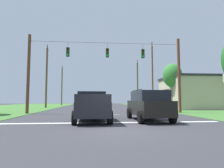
% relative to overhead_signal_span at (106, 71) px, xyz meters
% --- Properties ---
extents(ground_plane, '(120.00, 120.00, 0.00)m').
position_rel_overhead_signal_span_xyz_m(ground_plane, '(-0.14, -10.85, -4.33)').
color(ground_plane, '#333338').
extents(shoulder_grass_right, '(16.00, 80.00, 0.03)m').
position_rel_overhead_signal_span_xyz_m(shoulder_grass_right, '(15.03, 4.15, -4.32)').
color(shoulder_grass_right, '#3F702F').
rests_on(shoulder_grass_right, ground).
extents(stop_bar_stripe, '(13.61, 0.45, 0.01)m').
position_rel_overhead_signal_span_xyz_m(stop_bar_stripe, '(-0.14, -7.84, -4.33)').
color(stop_bar_stripe, white).
rests_on(stop_bar_stripe, ground).
extents(lane_dash_0, '(2.50, 0.15, 0.01)m').
position_rel_overhead_signal_span_xyz_m(lane_dash_0, '(-0.14, -1.84, -4.33)').
color(lane_dash_0, white).
rests_on(lane_dash_0, ground).
extents(lane_dash_1, '(2.50, 0.15, 0.01)m').
position_rel_overhead_signal_span_xyz_m(lane_dash_1, '(-0.14, 5.94, -4.33)').
color(lane_dash_1, white).
rests_on(lane_dash_1, ground).
extents(lane_dash_2, '(2.50, 0.15, 0.01)m').
position_rel_overhead_signal_span_xyz_m(lane_dash_2, '(-0.14, 10.44, -4.33)').
color(lane_dash_2, white).
rests_on(lane_dash_2, ground).
extents(overhead_signal_span, '(15.96, 0.31, 8.00)m').
position_rel_overhead_signal_span_xyz_m(overhead_signal_span, '(0.00, 0.00, 0.00)').
color(overhead_signal_span, brown).
rests_on(overhead_signal_span, ground).
extents(pickup_truck, '(2.48, 5.49, 1.95)m').
position_rel_overhead_signal_span_xyz_m(pickup_truck, '(-1.38, -6.74, -3.37)').
color(pickup_truck, black).
rests_on(pickup_truck, ground).
extents(suv_black, '(2.30, 4.84, 2.05)m').
position_rel_overhead_signal_span_xyz_m(suv_black, '(2.44, -6.94, -3.27)').
color(suv_black, black).
rests_on(suv_black, ground).
extents(distant_car_crossing_white, '(2.17, 4.37, 1.52)m').
position_rel_overhead_signal_span_xyz_m(distant_car_crossing_white, '(-0.87, 12.00, -3.54)').
color(distant_car_crossing_white, silver).
rests_on(distant_car_crossing_white, ground).
extents(utility_pole_mid_right, '(0.26, 1.99, 11.75)m').
position_rel_overhead_signal_span_xyz_m(utility_pole_mid_right, '(8.93, 13.06, 1.55)').
color(utility_pole_mid_right, brown).
rests_on(utility_pole_mid_right, ground).
extents(utility_pole_far_right, '(0.32, 1.74, 11.09)m').
position_rel_overhead_signal_span_xyz_m(utility_pole_far_right, '(9.26, 26.42, 1.13)').
color(utility_pole_far_right, brown).
rests_on(utility_pole_far_right, ground).
extents(utility_pole_mid_left, '(0.32, 1.70, 10.81)m').
position_rel_overhead_signal_span_xyz_m(utility_pole_mid_left, '(-9.38, 13.37, 1.01)').
color(utility_pole_mid_left, brown).
rests_on(utility_pole_mid_left, ground).
extents(utility_pole_far_left, '(0.27, 2.00, 9.47)m').
position_rel_overhead_signal_span_xyz_m(utility_pole_far_left, '(-9.02, 26.36, 0.43)').
color(utility_pole_far_left, brown).
rests_on(utility_pole_far_left, ground).
extents(tree_roadside_left, '(2.65, 2.65, 6.47)m').
position_rel_overhead_signal_span_xyz_m(tree_roadside_left, '(9.71, 6.24, 0.40)').
color(tree_roadside_left, brown).
rests_on(tree_roadside_left, ground).
extents(roadside_store, '(13.67, 8.84, 4.84)m').
position_rel_overhead_signal_span_xyz_m(roadside_store, '(16.30, 8.09, -1.91)').
color(roadside_store, beige).
rests_on(roadside_store, ground).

